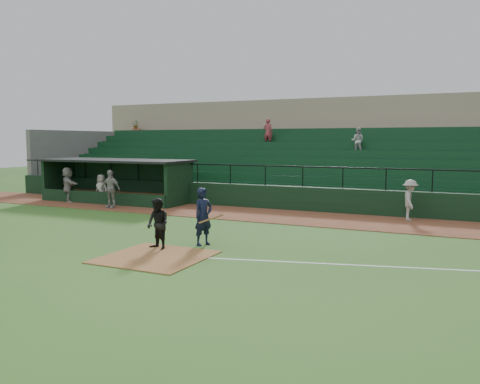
% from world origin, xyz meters
% --- Properties ---
extents(ground, '(90.00, 90.00, 0.00)m').
position_xyz_m(ground, '(0.00, 0.00, 0.00)').
color(ground, '#2F5B1D').
rests_on(ground, ground).
extents(warning_track, '(40.00, 4.00, 0.03)m').
position_xyz_m(warning_track, '(0.00, 8.00, 0.01)').
color(warning_track, brown).
rests_on(warning_track, ground).
extents(home_plate_dirt, '(3.00, 3.00, 0.03)m').
position_xyz_m(home_plate_dirt, '(0.00, -1.00, 0.01)').
color(home_plate_dirt, brown).
rests_on(home_plate_dirt, ground).
extents(foul_line, '(17.49, 4.44, 0.01)m').
position_xyz_m(foul_line, '(8.00, 1.20, 0.01)').
color(foul_line, white).
rests_on(foul_line, ground).
extents(stadium_structure, '(38.00, 13.08, 6.40)m').
position_xyz_m(stadium_structure, '(-0.00, 16.46, 2.30)').
color(stadium_structure, black).
rests_on(stadium_structure, ground).
extents(dugout, '(8.90, 3.20, 2.42)m').
position_xyz_m(dugout, '(-9.75, 9.56, 1.33)').
color(dugout, black).
rests_on(dugout, ground).
extents(batter_at_plate, '(1.14, 0.83, 1.94)m').
position_xyz_m(batter_at_plate, '(0.46, 1.13, 0.97)').
color(batter_at_plate, black).
rests_on(batter_at_plate, ground).
extents(umpire, '(0.97, 0.86, 1.66)m').
position_xyz_m(umpire, '(-0.53, -0.08, 0.83)').
color(umpire, black).
rests_on(umpire, ground).
extents(runner, '(0.85, 1.25, 1.78)m').
position_xyz_m(runner, '(6.19, 9.20, 0.92)').
color(runner, '#A6A19B').
rests_on(runner, warning_track).
extents(dugout_player_a, '(1.17, 0.53, 1.95)m').
position_xyz_m(dugout_player_a, '(-8.22, 6.80, 1.01)').
color(dugout_player_a, '#9B9791').
rests_on(dugout_player_a, warning_track).
extents(dugout_player_b, '(0.82, 0.56, 1.61)m').
position_xyz_m(dugout_player_b, '(-9.80, 7.95, 0.84)').
color(dugout_player_b, '#ACA7A1').
rests_on(dugout_player_b, warning_track).
extents(dugout_player_c, '(1.88, 1.38, 1.97)m').
position_xyz_m(dugout_player_c, '(-12.08, 7.80, 1.01)').
color(dugout_player_c, '#9C9892').
rests_on(dugout_player_c, warning_track).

